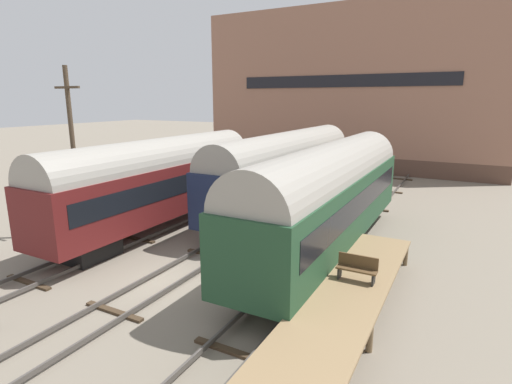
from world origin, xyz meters
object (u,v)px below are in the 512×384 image
Objects in this scene: bench at (357,267)px; train_car_maroon at (159,179)px; train_car_navy at (287,167)px; utility_pole at (74,151)px; train_car_green at (329,193)px.

train_car_maroon is at bearing 162.65° from bench.
bench is (7.44, -10.77, -1.40)m from train_car_navy.
utility_pole is (-15.39, 0.83, 3.07)m from bench.
train_car_maroon is at bearing -175.44° from train_car_green.
utility_pole is at bearing -128.62° from train_car_navy.
utility_pole is (-3.06, -3.02, 1.71)m from train_car_maroon.
train_car_green is at bearing -51.54° from train_car_navy.
utility_pole is (-12.83, -3.80, 1.63)m from train_car_green.
train_car_green reaches higher than train_car_navy.
train_car_maroon is (-4.88, -6.92, -0.04)m from train_car_navy.
train_car_maroon reaches higher than bench.
bench is at bearing -55.36° from train_car_navy.
train_car_green is 5.48m from bench.
utility_pole is at bearing -135.39° from train_car_maroon.
train_car_maroon is (-9.76, -0.78, -0.08)m from train_car_green.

